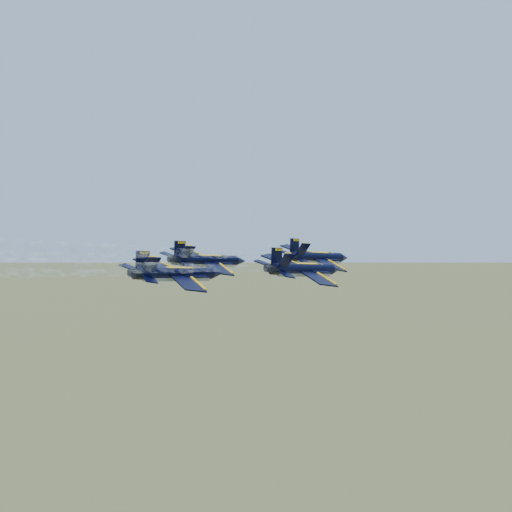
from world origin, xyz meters
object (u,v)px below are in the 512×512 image
at_px(jet_lead, 318,257).
at_px(jet_left, 208,260).
at_px(jet_slot, 178,273).
at_px(jet_right, 305,269).

relative_size(jet_lead, jet_left, 1.00).
bearing_deg(jet_left, jet_slot, -57.76).
distance_m(jet_lead, jet_left, 16.71).
distance_m(jet_left, jet_right, 16.94).
relative_size(jet_lead, jet_slot, 1.00).
distance_m(jet_lead, jet_right, 15.73).
xyz_separation_m(jet_right, jet_slot, (-12.56, -10.48, 0.00)).
distance_m(jet_left, jet_slot, 15.53).
bearing_deg(jet_slot, jet_right, 58.10).
bearing_deg(jet_slot, jet_left, 122.24).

